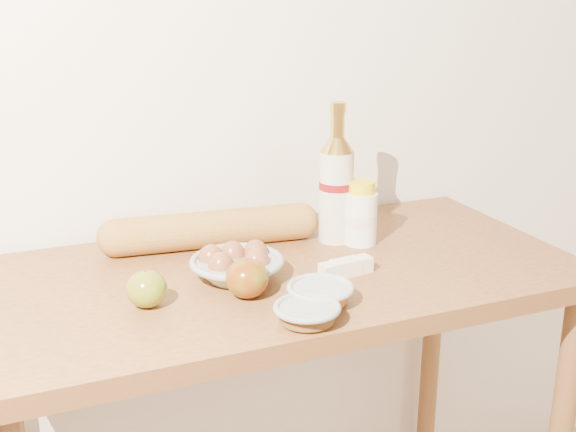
# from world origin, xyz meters

# --- Properties ---
(back_wall) EXTENTS (3.50, 0.02, 2.60)m
(back_wall) POSITION_xyz_m (0.00, 1.51, 1.30)
(back_wall) COLOR silver
(back_wall) RESTS_ON ground
(table) EXTENTS (1.20, 0.60, 0.90)m
(table) POSITION_xyz_m (0.00, 1.18, 0.78)
(table) COLOR brown
(table) RESTS_ON ground
(bourbon_bottle) EXTENTS (0.08, 0.08, 0.31)m
(bourbon_bottle) POSITION_xyz_m (0.17, 1.29, 1.03)
(bourbon_bottle) COLOR beige
(bourbon_bottle) RESTS_ON table
(cream_bottle) EXTENTS (0.08, 0.08, 0.14)m
(cream_bottle) POSITION_xyz_m (0.21, 1.25, 0.97)
(cream_bottle) COLOR white
(cream_bottle) RESTS_ON table
(egg_bowl) EXTENTS (0.20, 0.20, 0.07)m
(egg_bowl) POSITION_xyz_m (-0.10, 1.17, 0.93)
(egg_bowl) COLOR #8D9A94
(egg_bowl) RESTS_ON table
(baguette) EXTENTS (0.49, 0.13, 0.08)m
(baguette) POSITION_xyz_m (-0.10, 1.35, 0.94)
(baguette) COLOR #BF893A
(baguette) RESTS_ON table
(apple_yellowgreen) EXTENTS (0.09, 0.09, 0.07)m
(apple_yellowgreen) POSITION_xyz_m (-0.29, 1.10, 0.93)
(apple_yellowgreen) COLOR olive
(apple_yellowgreen) RESTS_ON table
(apple_redgreen_right) EXTENTS (0.11, 0.11, 0.07)m
(apple_redgreen_right) POSITION_xyz_m (-0.11, 1.07, 0.94)
(apple_redgreen_right) COLOR #970C08
(apple_redgreen_right) RESTS_ON table
(sugar_bowl) EXTENTS (0.13, 0.13, 0.03)m
(sugar_bowl) POSITION_xyz_m (-0.05, 0.94, 0.92)
(sugar_bowl) COLOR gray
(sugar_bowl) RESTS_ON table
(syrup_bowl) EXTENTS (0.15, 0.15, 0.04)m
(syrup_bowl) POSITION_xyz_m (0.00, 1.00, 0.92)
(syrup_bowl) COLOR #99A7A0
(syrup_bowl) RESTS_ON table
(butter_stick) EXTENTS (0.12, 0.05, 0.03)m
(butter_stick) POSITION_xyz_m (0.10, 1.10, 0.92)
(butter_stick) COLOR beige
(butter_stick) RESTS_ON table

